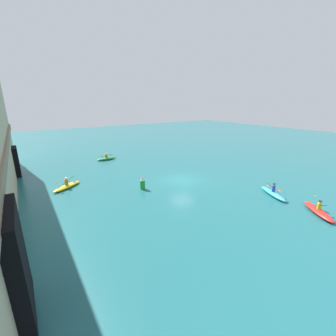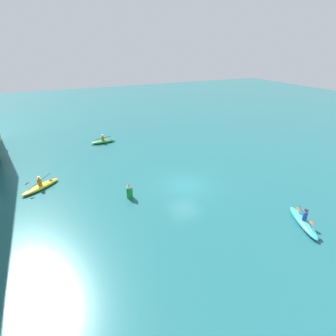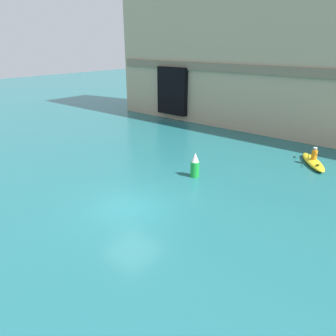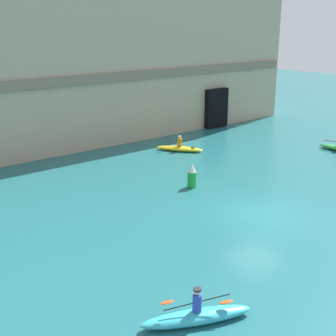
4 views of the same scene
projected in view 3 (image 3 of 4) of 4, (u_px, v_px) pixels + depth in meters
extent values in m
plane|color=#1E6066|center=(131.00, 207.00, 15.19)|extent=(120.00, 120.00, 0.00)
cube|color=tan|center=(325.00, 41.00, 24.69)|extent=(37.30, 6.45, 14.42)
cube|color=#7C6E59|center=(306.00, 73.00, 23.12)|extent=(36.56, 0.24, 0.66)
cube|color=black|center=(173.00, 91.00, 31.15)|extent=(3.32, 0.70, 4.40)
ellipsoid|color=yellow|center=(313.00, 162.00, 20.33)|extent=(2.62, 3.25, 0.34)
cylinder|color=orange|center=(314.00, 155.00, 20.17)|extent=(0.34, 0.34, 0.58)
sphere|color=tan|center=(315.00, 149.00, 20.03)|extent=(0.18, 0.18, 0.18)
cylinder|color=silver|center=(315.00, 148.00, 20.00)|extent=(0.23, 0.23, 0.06)
cylinder|color=black|center=(314.00, 155.00, 20.16)|extent=(1.22, 1.88, 0.71)
ellipsoid|color=black|center=(311.00, 145.00, 20.95)|extent=(0.39, 0.46, 0.18)
ellipsoid|color=black|center=(318.00, 165.00, 19.36)|extent=(0.39, 0.46, 0.18)
cylinder|color=green|center=(195.00, 169.00, 18.43)|extent=(0.50, 0.50, 0.89)
cone|color=white|center=(195.00, 157.00, 18.17)|extent=(0.42, 0.42, 0.54)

